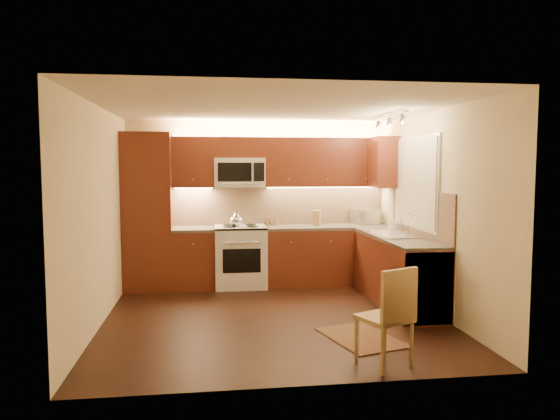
{
  "coord_description": "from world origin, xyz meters",
  "views": [
    {
      "loc": [
        -0.76,
        -6.11,
        1.82
      ],
      "look_at": [
        0.15,
        0.55,
        1.25
      ],
      "focal_mm": 33.47,
      "sensor_mm": 36.0,
      "label": 1
    }
  ],
  "objects": [
    {
      "name": "base_cab_right",
      "position": [
        1.7,
        0.4,
        0.43
      ],
      "size": [
        0.6,
        2.0,
        0.86
      ],
      "primitive_type": "cube",
      "color": "#4D1D10",
      "rests_on": "floor"
    },
    {
      "name": "stove",
      "position": [
        -0.3,
        1.68,
        0.46
      ],
      "size": [
        0.76,
        0.65,
        0.92
      ],
      "primitive_type": null,
      "color": "silver",
      "rests_on": "floor"
    },
    {
      "name": "backsplash_right",
      "position": [
        1.99,
        0.4,
        1.2
      ],
      "size": [
        0.02,
        2.0,
        0.6
      ],
      "primitive_type": "cube",
      "color": "tan",
      "rests_on": "wall_right"
    },
    {
      "name": "spice_jar_a",
      "position": [
        0.25,
        1.94,
        0.94
      ],
      "size": [
        0.05,
        0.05,
        0.09
      ],
      "primitive_type": "cylinder",
      "rotation": [
        0.0,
        0.0,
        -0.08
      ],
      "color": "silver",
      "rests_on": "counter_back_right"
    },
    {
      "name": "ceiling",
      "position": [
        0.0,
        0.0,
        2.5
      ],
      "size": [
        4.0,
        4.0,
        0.01
      ],
      "primitive_type": "cube",
      "color": "beige",
      "rests_on": "ground"
    },
    {
      "name": "spice_jar_d",
      "position": [
        0.29,
        1.88,
        0.95
      ],
      "size": [
        0.05,
        0.05,
        0.1
      ],
      "primitive_type": "cylinder",
      "rotation": [
        0.0,
        0.0,
        -0.16
      ],
      "color": "olive",
      "rests_on": "counter_back_right"
    },
    {
      "name": "upper_cab_back_left",
      "position": [
        -0.99,
        1.82,
        1.88
      ],
      "size": [
        0.62,
        0.35,
        0.75
      ],
      "primitive_type": "cube",
      "color": "#4D1D10",
      "rests_on": "wall_back"
    },
    {
      "name": "window_frame",
      "position": [
        1.99,
        0.55,
        1.6
      ],
      "size": [
        0.03,
        1.44,
        1.24
      ],
      "primitive_type": "cube",
      "color": "silver",
      "rests_on": "wall_right"
    },
    {
      "name": "counter_right",
      "position": [
        1.7,
        0.4,
        0.88
      ],
      "size": [
        0.6,
        2.0,
        0.04
      ],
      "primitive_type": "cube",
      "color": "#343130",
      "rests_on": "base_cab_right"
    },
    {
      "name": "counter_back_left",
      "position": [
        -0.99,
        1.7,
        0.88
      ],
      "size": [
        0.62,
        0.6,
        0.04
      ],
      "primitive_type": "cube",
      "color": "#343130",
      "rests_on": "base_cab_back_left"
    },
    {
      "name": "dining_chair",
      "position": [
        0.81,
        -1.64,
        0.46
      ],
      "size": [
        0.54,
        0.54,
        0.92
      ],
      "primitive_type": null,
      "rotation": [
        0.0,
        0.0,
        0.42
      ],
      "color": "olive",
      "rests_on": "floor"
    },
    {
      "name": "spice_jar_b",
      "position": [
        0.14,
        1.94,
        0.95
      ],
      "size": [
        0.05,
        0.05,
        0.09
      ],
      "primitive_type": "cylinder",
      "rotation": [
        0.0,
        0.0,
        0.17
      ],
      "color": "brown",
      "rests_on": "counter_back_right"
    },
    {
      "name": "wall_right",
      "position": [
        2.0,
        0.0,
        1.25
      ],
      "size": [
        0.01,
        4.0,
        2.5
      ],
      "primitive_type": "cube",
      "color": "beige",
      "rests_on": "ground"
    },
    {
      "name": "kettle",
      "position": [
        -0.37,
        1.59,
        1.04
      ],
      "size": [
        0.21,
        0.21,
        0.23
      ],
      "primitive_type": null,
      "rotation": [
        0.0,
        0.0,
        -0.02
      ],
      "color": "silver",
      "rests_on": "stove"
    },
    {
      "name": "upper_cab_bridge",
      "position": [
        -0.3,
        1.82,
        2.09
      ],
      "size": [
        0.76,
        0.35,
        0.31
      ],
      "primitive_type": "cube",
      "color": "#4D1D10",
      "rests_on": "wall_back"
    },
    {
      "name": "upper_cab_back_right",
      "position": [
        1.04,
        1.82,
        1.88
      ],
      "size": [
        1.92,
        0.35,
        0.75
      ],
      "primitive_type": "cube",
      "color": "#4D1D10",
      "rests_on": "wall_back"
    },
    {
      "name": "wall_back",
      "position": [
        0.0,
        2.0,
        1.25
      ],
      "size": [
        4.0,
        0.01,
        2.5
      ],
      "primitive_type": "cube",
      "color": "beige",
      "rests_on": "ground"
    },
    {
      "name": "track_light_bar",
      "position": [
        1.55,
        0.4,
        2.46
      ],
      "size": [
        0.04,
        1.2,
        0.03
      ],
      "primitive_type": "cube",
      "color": "silver",
      "rests_on": "ceiling"
    },
    {
      "name": "wall_left",
      "position": [
        -2.0,
        0.0,
        1.25
      ],
      "size": [
        0.01,
        4.0,
        2.5
      ],
      "primitive_type": "cube",
      "color": "beige",
      "rests_on": "ground"
    },
    {
      "name": "base_cab_back_right",
      "position": [
        1.04,
        1.7,
        0.43
      ],
      "size": [
        1.92,
        0.6,
        0.86
      ],
      "primitive_type": "cube",
      "color": "#4D1D10",
      "rests_on": "floor"
    },
    {
      "name": "wall_front",
      "position": [
        0.0,
        -2.0,
        1.25
      ],
      "size": [
        4.0,
        0.01,
        2.5
      ],
      "primitive_type": "cube",
      "color": "beige",
      "rests_on": "ground"
    },
    {
      "name": "soap_bottle",
      "position": [
        1.85,
        1.02,
        0.99
      ],
      "size": [
        0.09,
        0.09,
        0.18
      ],
      "primitive_type": "imported",
      "rotation": [
        0.0,
        0.0,
        -0.08
      ],
      "color": "silver",
      "rests_on": "counter_right"
    },
    {
      "name": "floor",
      "position": [
        0.0,
        0.0,
        0.0
      ],
      "size": [
        4.0,
        4.0,
        0.01
      ],
      "primitive_type": "cube",
      "color": "black",
      "rests_on": "ground"
    },
    {
      "name": "rug",
      "position": [
        0.82,
        -0.9,
        0.01
      ],
      "size": [
        0.85,
        1.07,
        0.01
      ],
      "primitive_type": "cube",
      "rotation": [
        0.0,
        0.0,
        0.28
      ],
      "color": "black",
      "rests_on": "floor"
    },
    {
      "name": "upper_cab_right_corner",
      "position": [
        1.82,
        1.4,
        1.88
      ],
      "size": [
        0.35,
        0.5,
        0.75
      ],
      "primitive_type": "cube",
      "color": "#4D1D10",
      "rests_on": "wall_right"
    },
    {
      "name": "toaster_oven",
      "position": [
        1.69,
        1.87,
        1.02
      ],
      "size": [
        0.47,
        0.4,
        0.24
      ],
      "primitive_type": "cube",
      "rotation": [
        0.0,
        0.0,
        0.29
      ],
      "color": "silver",
      "rests_on": "counter_back_right"
    },
    {
      "name": "knife_block",
      "position": [
        0.89,
        1.78,
        1.02
      ],
      "size": [
        0.15,
        0.2,
        0.23
      ],
      "primitive_type": "cube",
      "rotation": [
        0.0,
        0.0,
        -0.32
      ],
      "color": "olive",
      "rests_on": "counter_back_right"
    },
    {
      "name": "counter_back_right",
      "position": [
        1.04,
        1.7,
        0.88
      ],
      "size": [
        1.92,
        0.6,
        0.04
      ],
      "primitive_type": "cube",
      "color": "#343130",
      "rests_on": "base_cab_back_right"
    },
    {
      "name": "window_blinds",
      "position": [
        1.97,
        0.55,
        1.6
      ],
      "size": [
        0.02,
        1.36,
        1.16
      ],
      "primitive_type": "cube",
      "color": "silver",
      "rests_on": "wall_right"
    },
    {
      "name": "pantry",
      "position": [
        -1.65,
        1.7,
        1.15
      ],
      "size": [
        0.7,
        0.6,
        2.3
      ],
      "primitive_type": "cube",
      "color": "#4D1D10",
      "rests_on": "floor"
    },
    {
      "name": "backsplash_back",
      "position": [
        0.35,
        1.99,
        1.2
      ],
      "size": [
        3.3,
        0.02,
        0.6
      ],
      "primitive_type": "cube",
      "color": "tan",
      "rests_on": "wall_back"
    },
    {
      "name": "faucet",
      "position": [
        1.88,
        0.55,
        1.05
      ],
      "size": [
        0.2,
        0.04,
        0.3
      ],
      "primitive_type": null,
      "color": "silver",
      "rests_on": "counter_right"
    },
    {
      "name": "sink",
      "position": [
        1.7,
        0.55,
        0.98
      ],
      "size": [
        0.52,
        0.86,
        0.15
      ],
      "primitive_type": null,
      "color": "silver",
      "rests_on": "counter_right"
    },
    {
      "name": "microwave",
      "position": [
        -0.3,
        1.81,
        1.72
      ],
      "size": [
        0.76,
        0.38,
        0.44
      ],
      "primitive_type": null,
      "color": "silver",
      "rests_on": "wall_back"
    },
    {
      "name": "base_cab_back_left",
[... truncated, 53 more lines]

